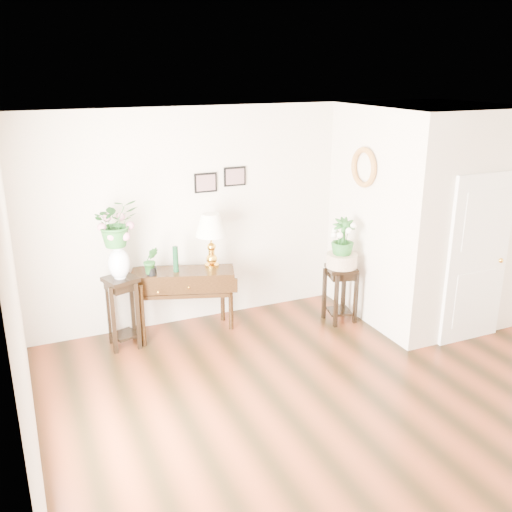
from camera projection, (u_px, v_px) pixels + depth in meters
floor at (361, 409)px, 5.71m from camera, size 6.00×5.50×0.02m
ceiling at (381, 124)px, 4.81m from camera, size 6.00×5.50×0.02m
wall_back at (252, 212)px, 7.64m from camera, size 6.00×0.02×2.80m
wall_left at (22, 338)px, 4.11m from camera, size 0.02×5.50×2.80m
partition at (425, 213)px, 7.60m from camera, size 1.80×1.95×2.80m
door at (477, 260)px, 6.85m from camera, size 0.90×0.05×2.10m
art_print_left at (206, 183)px, 7.23m from camera, size 0.30×0.02×0.25m
art_print_right at (235, 176)px, 7.37m from camera, size 0.30×0.02×0.25m
wall_ornament at (364, 167)px, 7.14m from camera, size 0.07×0.51×0.51m
console_table at (184, 302)px, 7.22m from camera, size 1.34×0.80×0.84m
table_lamp at (211, 240)px, 7.12m from camera, size 0.43×0.43×0.70m
green_vase at (176, 258)px, 6.99m from camera, size 0.08×0.08×0.32m
potted_plant at (151, 262)px, 6.88m from camera, size 0.20×0.16×0.34m
plant_stand_a at (123, 312)px, 6.85m from camera, size 0.44×0.44×0.89m
porcelain_vase at (119, 260)px, 6.64m from camera, size 0.33×0.33×0.44m
lily_arrangement at (116, 222)px, 6.49m from camera, size 0.54×0.48×0.56m
plant_stand_b at (340, 294)px, 7.57m from camera, size 0.44×0.44×0.77m
ceramic_bowl at (342, 261)px, 7.42m from camera, size 0.50×0.50×0.18m
narcissus at (343, 239)px, 7.32m from camera, size 0.37×0.37×0.53m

